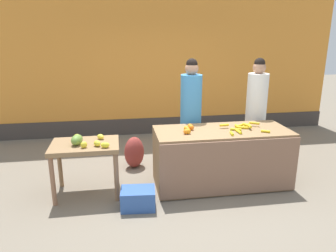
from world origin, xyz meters
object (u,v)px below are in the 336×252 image
at_px(produce_crate, 138,199).
at_px(produce_sack, 134,152).
at_px(vendor_woman_white_shirt, 256,112).
at_px(vendor_woman_blue_shirt, 191,115).

bearing_deg(produce_crate, produce_sack, 88.55).
height_order(produce_crate, produce_sack, produce_sack).
distance_m(produce_crate, produce_sack, 1.34).
xyz_separation_m(vendor_woman_white_shirt, produce_crate, (-2.09, -1.20, -0.78)).
distance_m(vendor_woman_white_shirt, produce_sack, 2.16).
xyz_separation_m(vendor_woman_blue_shirt, produce_sack, (-0.92, 0.17, -0.65)).
relative_size(vendor_woman_blue_shirt, produce_crate, 4.14).
relative_size(produce_crate, produce_sack, 0.83).
bearing_deg(vendor_woman_blue_shirt, produce_sack, 169.52).
height_order(vendor_woman_white_shirt, produce_sack, vendor_woman_white_shirt).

